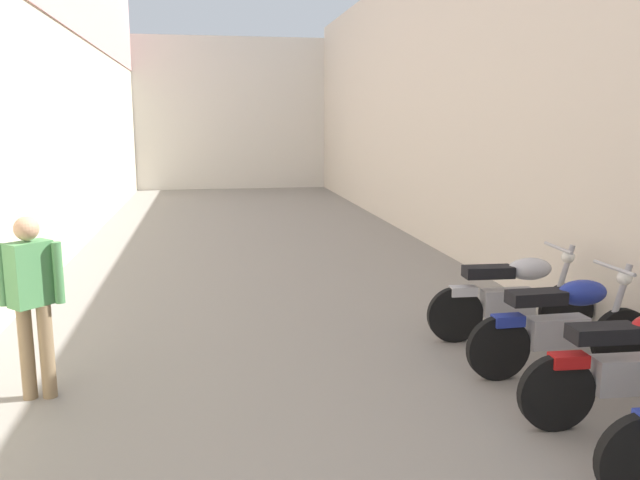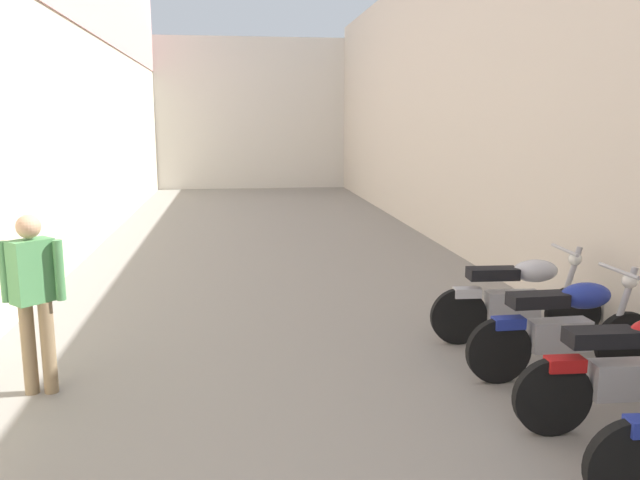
% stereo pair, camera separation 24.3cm
% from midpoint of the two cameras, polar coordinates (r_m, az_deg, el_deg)
% --- Properties ---
extents(ground_plane, '(39.19, 39.19, 0.00)m').
position_cam_midpoint_polar(ground_plane, '(9.17, -2.54, -4.19)').
color(ground_plane, gray).
extents(building_left, '(0.45, 23.19, 7.03)m').
position_cam_midpoint_polar(building_left, '(11.17, -22.23, 16.08)').
color(building_left, beige).
rests_on(building_left, ground).
extents(building_right, '(0.45, 23.19, 5.45)m').
position_cam_midpoint_polar(building_right, '(11.63, 13.87, 12.21)').
color(building_right, beige).
rests_on(building_right, ground).
extents(building_far_end, '(9.46, 2.00, 5.12)m').
position_cam_midpoint_polar(building_far_end, '(23.44, -5.93, 11.08)').
color(building_far_end, beige).
rests_on(building_far_end, ground).
extents(motorcycle_fifth, '(1.85, 0.58, 1.04)m').
position_cam_midpoint_polar(motorcycle_fifth, '(5.50, 27.43, -10.16)').
color(motorcycle_fifth, black).
rests_on(motorcycle_fifth, ground).
extents(motorcycle_sixth, '(1.85, 0.58, 1.04)m').
position_cam_midpoint_polar(motorcycle_sixth, '(6.32, 22.08, -7.12)').
color(motorcycle_sixth, black).
rests_on(motorcycle_sixth, ground).
extents(motorcycle_seventh, '(1.85, 0.58, 1.04)m').
position_cam_midpoint_polar(motorcycle_seventh, '(7.15, 18.16, -4.83)').
color(motorcycle_seventh, black).
rests_on(motorcycle_seventh, ground).
extents(pedestrian_further_down, '(0.52, 0.38, 1.57)m').
position_cam_midpoint_polar(pedestrian_further_down, '(5.90, -23.06, -4.21)').
color(pedestrian_further_down, '#8C7251').
rests_on(pedestrian_further_down, ground).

